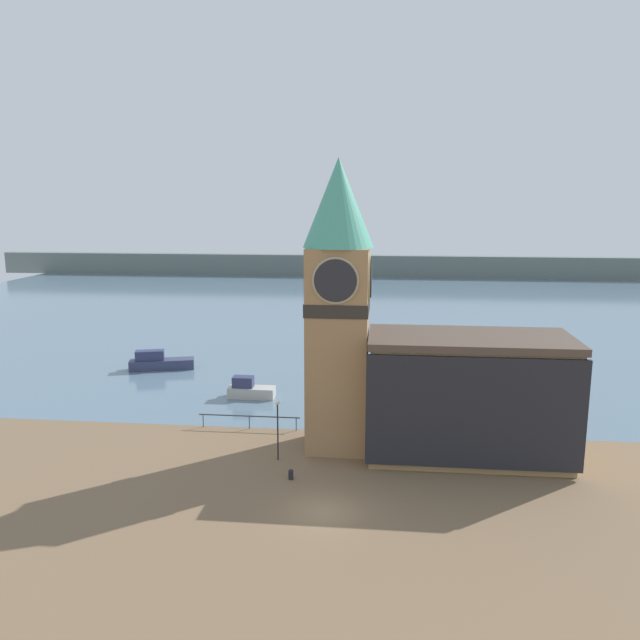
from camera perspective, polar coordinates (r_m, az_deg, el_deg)
ground_plane at (r=37.62m, az=0.32°, el=-17.14°), size 160.00×160.00×0.00m
water at (r=107.43m, az=4.17°, el=1.41°), size 160.00×120.00×0.00m
far_shoreline at (r=146.74m, az=4.71°, el=4.94°), size 180.00×3.00×5.00m
pier_railing at (r=49.74m, az=-6.49°, el=-8.85°), size 8.04×0.08×1.09m
clock_tower at (r=43.48m, az=1.66°, el=1.92°), size 4.88×4.88×20.55m
pier_building at (r=44.71m, az=13.38°, el=-6.80°), size 13.97×6.95×8.60m
boat_near at (r=57.38m, az=-6.45°, el=-6.36°), size 4.21×1.62×1.95m
boat_far at (r=68.39m, az=-14.49°, el=-3.76°), size 6.88×3.45×2.09m
mooring_bollard_near at (r=41.36m, az=-2.68°, el=-13.86°), size 0.34×0.34×0.69m
lamp_post at (r=43.30m, az=-3.90°, el=-9.00°), size 0.32×0.32×4.29m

